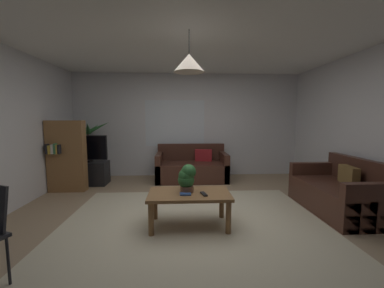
% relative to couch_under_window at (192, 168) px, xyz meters
% --- Properties ---
extents(floor, '(5.56, 5.28, 0.02)m').
position_rel_couch_under_window_xyz_m(floor, '(-0.09, -2.15, -0.28)').
color(floor, '#9E8466').
rests_on(floor, ground).
extents(rug, '(3.61, 2.91, 0.01)m').
position_rel_couch_under_window_xyz_m(rug, '(-0.09, -2.35, -0.27)').
color(rug, beige).
rests_on(rug, ground).
extents(wall_back, '(5.68, 0.06, 2.54)m').
position_rel_couch_under_window_xyz_m(wall_back, '(-0.09, 0.52, 0.99)').
color(wall_back, silver).
rests_on(wall_back, ground).
extents(ceiling, '(5.56, 5.28, 0.02)m').
position_rel_couch_under_window_xyz_m(ceiling, '(-0.09, -2.15, 2.27)').
color(ceiling, white).
extents(window_pane, '(1.46, 0.01, 1.13)m').
position_rel_couch_under_window_xyz_m(window_pane, '(-0.40, 0.49, 1.05)').
color(window_pane, white).
extents(couch_under_window, '(1.62, 0.85, 0.82)m').
position_rel_couch_under_window_xyz_m(couch_under_window, '(0.00, 0.00, 0.00)').
color(couch_under_window, '#47281E').
rests_on(couch_under_window, ground).
extents(couch_right_side, '(0.85, 1.49, 0.82)m').
position_rel_couch_under_window_xyz_m(couch_right_side, '(2.20, -2.01, 0.00)').
color(couch_right_side, '#47281E').
rests_on(couch_right_side, ground).
extents(coffee_table, '(1.08, 0.60, 0.46)m').
position_rel_couch_under_window_xyz_m(coffee_table, '(-0.15, -2.40, 0.11)').
color(coffee_table, olive).
rests_on(coffee_table, ground).
extents(book_on_table_0, '(0.15, 0.10, 0.02)m').
position_rel_couch_under_window_xyz_m(book_on_table_0, '(-0.21, -2.48, 0.19)').
color(book_on_table_0, '#2D4C8C').
rests_on(book_on_table_0, coffee_table).
extents(remote_on_table_0, '(0.08, 0.17, 0.02)m').
position_rel_couch_under_window_xyz_m(remote_on_table_0, '(0.03, -2.50, 0.20)').
color(remote_on_table_0, black).
rests_on(remote_on_table_0, coffee_table).
extents(potted_plant_on_table, '(0.24, 0.22, 0.37)m').
position_rel_couch_under_window_xyz_m(potted_plant_on_table, '(-0.19, -2.35, 0.38)').
color(potted_plant_on_table, brown).
rests_on(potted_plant_on_table, coffee_table).
extents(tv_stand, '(0.90, 0.44, 0.50)m').
position_rel_couch_under_window_xyz_m(tv_stand, '(-2.32, -0.26, -0.02)').
color(tv_stand, black).
rests_on(tv_stand, ground).
extents(tv, '(0.94, 0.16, 0.58)m').
position_rel_couch_under_window_xyz_m(tv, '(-2.32, -0.28, 0.52)').
color(tv, black).
rests_on(tv, tv_stand).
extents(potted_palm_corner, '(0.85, 0.74, 1.40)m').
position_rel_couch_under_window_xyz_m(potted_palm_corner, '(-2.41, 0.19, 0.35)').
color(potted_palm_corner, beige).
rests_on(potted_palm_corner, ground).
extents(bookshelf_corner, '(0.70, 0.31, 1.40)m').
position_rel_couch_under_window_xyz_m(bookshelf_corner, '(-2.51, -0.74, 0.43)').
color(bookshelf_corner, olive).
rests_on(bookshelf_corner, ground).
extents(pendant_lamp, '(0.39, 0.39, 0.52)m').
position_rel_couch_under_window_xyz_m(pendant_lamp, '(-0.15, -2.40, 1.86)').
color(pendant_lamp, black).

